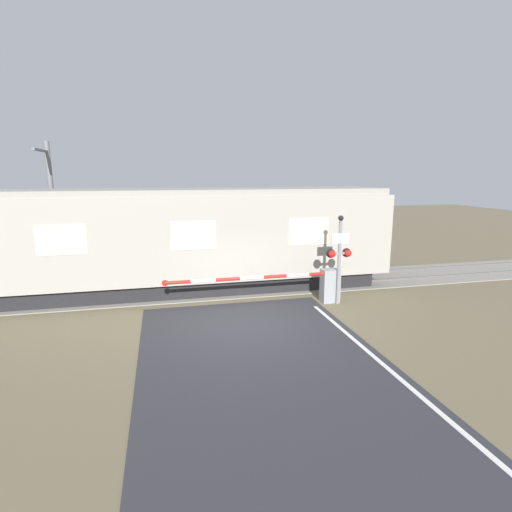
# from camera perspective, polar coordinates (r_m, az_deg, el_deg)

# --- Properties ---
(ground_plane) EXTENTS (80.00, 80.00, 0.00)m
(ground_plane) POSITION_cam_1_polar(r_m,az_deg,el_deg) (11.96, -1.86, -9.77)
(ground_plane) COLOR #6B6047
(track_bed) EXTENTS (36.00, 3.20, 0.13)m
(track_bed) POSITION_cam_1_polar(r_m,az_deg,el_deg) (15.73, -4.81, -4.43)
(track_bed) COLOR gray
(track_bed) RESTS_ON ground_plane
(train) EXTENTS (15.02, 3.01, 3.84)m
(train) POSITION_cam_1_polar(r_m,az_deg,el_deg) (15.18, -9.33, 2.39)
(train) COLOR black
(train) RESTS_ON ground_plane
(crossing_barrier) EXTENTS (5.95, 0.44, 1.16)m
(crossing_barrier) POSITION_cam_1_polar(r_m,az_deg,el_deg) (13.84, 8.62, -4.00)
(crossing_barrier) COLOR gray
(crossing_barrier) RESTS_ON ground_plane
(signal_post) EXTENTS (0.87, 0.26, 3.03)m
(signal_post) POSITION_cam_1_polar(r_m,az_deg,el_deg) (13.61, 11.84, 0.25)
(signal_post) COLOR gray
(signal_post) RESTS_ON ground_plane
(catenary_pole) EXTENTS (0.20, 1.90, 5.61)m
(catenary_pole) POSITION_cam_1_polar(r_m,az_deg,el_deg) (17.84, -27.03, 5.83)
(catenary_pole) COLOR slate
(catenary_pole) RESTS_ON ground_plane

